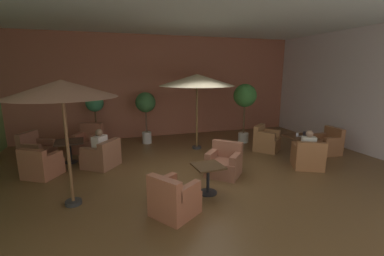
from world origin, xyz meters
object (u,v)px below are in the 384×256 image
Objects in this scene: cafe_table_front_left at (299,140)px; patron_by_window at (100,143)px; armchair_front_right_south at (36,150)px; patio_umbrella_center_beige at (197,80)px; armchair_front_left_south at (327,144)px; potted_tree_mid_left at (245,99)px; armchair_front_right_west at (41,165)px; iced_drink_cup at (297,135)px; potted_tree_left_corner at (146,106)px; patron_blue_shirt at (309,143)px; cafe_table_mid_center at (208,173)px; armchair_mid_center_east at (224,163)px; armchair_front_left_east at (308,157)px; potted_tree_mid_right at (95,109)px; armchair_front_right_east at (89,142)px; armchair_front_left_north at (266,141)px; patio_umbrella_tall_red at (62,90)px; cafe_table_front_right at (70,145)px; armchair_front_right_north at (102,157)px; armchair_mid_center_north at (174,199)px; open_laptop at (305,135)px.

patron_by_window reaches higher than cafe_table_front_left.
patio_umbrella_center_beige is (4.99, -0.29, 2.03)m from armchair_front_right_south.
patron_by_window is (-6.99, 0.96, 0.38)m from armchair_front_left_south.
potted_tree_mid_left reaches higher than patron_by_window.
armchair_front_right_west is 9.16× the size of iced_drink_cup.
potted_tree_left_corner is 2.90× the size of patron_blue_shirt.
cafe_table_mid_center is 4.66m from potted_tree_mid_left.
armchair_mid_center_east is at bearing 47.48° from cafe_table_mid_center.
armchair_front_left_east is at bearing 10.83° from cafe_table_mid_center.
potted_tree_mid_right is (-3.31, 1.72, -1.06)m from patio_umbrella_center_beige.
armchair_front_left_east is at bearing -30.75° from armchair_front_right_east.
armchair_front_right_south is at bearing 170.17° from armchair_front_left_north.
armchair_front_left_north reaches higher than cafe_table_mid_center.
armchair_front_left_east is 0.41× the size of patio_umbrella_tall_red.
cafe_table_mid_center is (3.69, -2.13, 0.16)m from armchair_front_right_west.
armchair_front_left_south is 8.01m from cafe_table_front_right.
patio_umbrella_tall_red is 3.69× the size of patron_by_window.
patio_umbrella_center_beige is 3.62m from iced_drink_cup.
patio_umbrella_tall_red is at bearing -104.38° from armchair_front_right_north.
patron_blue_shirt is 0.97× the size of patron_by_window.
patron_by_window is at bearing 113.45° from armchair_mid_center_north.
armchair_front_right_north is 1.11× the size of armchair_mid_center_north.
armchair_front_right_south is at bearing 164.44° from open_laptop.
armchair_mid_center_east is (3.01, -1.59, 0.02)m from armchair_front_right_north.
armchair_front_left_south is 1.31× the size of patron_blue_shirt.
potted_tree_left_corner is at bearing -16.22° from potted_tree_mid_right.
cafe_table_front_right is at bearing -113.73° from armchair_front_right_east.
open_laptop is (0.08, -0.15, 0.19)m from cafe_table_front_left.
armchair_front_left_east is 4.31m from armchair_mid_center_north.
iced_drink_cup reaches higher than cafe_table_front_right.
armchair_mid_center_north is at bearing -66.90° from armchair_front_right_north.
potted_tree_mid_left reaches higher than patron_blue_shirt.
patio_umbrella_center_beige is at bearing 130.90° from armchair_front_left_east.
potted_tree_left_corner is (-1.55, 1.21, -0.96)m from patio_umbrella_center_beige.
armchair_front_right_south is 3.71m from potted_tree_left_corner.
cafe_table_front_left is 3.79m from patio_umbrella_center_beige.
armchair_front_right_north is (-5.25, 0.07, -0.04)m from armchair_front_left_north.
cafe_table_front_right is (-7.85, 1.60, 0.20)m from armchair_front_left_south.
potted_tree_mid_left is (5.03, 1.12, 1.33)m from armchair_front_right_north.
open_laptop is (2.98, 0.56, 0.39)m from armchair_mid_center_east.
armchair_front_right_north is at bearing -164.15° from patio_umbrella_center_beige.
potted_tree_mid_left is (-1.92, 2.06, 1.32)m from armchair_front_left_south.
armchair_mid_center_east is at bearing 41.20° from armchair_mid_center_north.
cafe_table_mid_center is at bearing -157.12° from cafe_table_front_left.
armchair_front_left_south is at bearing 9.28° from armchair_mid_center_east.
cafe_table_front_right is 1.13m from armchair_front_right_east.
cafe_table_front_left is 0.46× the size of potted_tree_mid_right.
armchair_front_left_south is at bearing 17.46° from cafe_table_mid_center.
patio_umbrella_tall_red reaches higher than patron_blue_shirt.
armchair_front_left_south reaches higher than armchair_mid_center_east.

